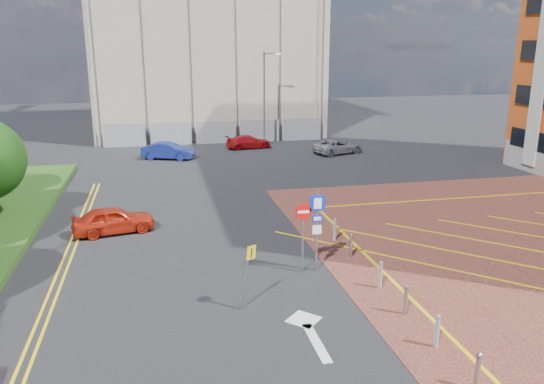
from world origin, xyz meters
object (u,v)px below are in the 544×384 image
object	(u,v)px
car_silver_back	(338,146)
lamp_back	(265,96)
warning_sign	(247,269)
car_red_left	(113,220)
car_red_back	(249,142)
car_blue_back	(168,151)
sign_cluster	(312,224)

from	to	relation	value
car_silver_back	lamp_back	bearing A→B (deg)	26.52
lamp_back	warning_sign	xyz separation A→B (m)	(-6.71, -29.50, -2.93)
warning_sign	car_red_left	distance (m)	10.01
car_red_back	lamp_back	bearing A→B (deg)	-65.98
car_red_back	car_silver_back	xyz separation A→B (m)	(6.71, -3.85, 0.03)
lamp_back	car_blue_back	bearing A→B (deg)	-154.12
car_blue_back	sign_cluster	bearing A→B (deg)	-148.26
warning_sign	car_blue_back	bearing A→B (deg)	94.15
car_red_back	car_blue_back	bearing A→B (deg)	107.66
warning_sign	sign_cluster	bearing A→B (deg)	40.38
lamp_back	car_red_left	bearing A→B (deg)	-119.05
lamp_back	car_blue_back	size ratio (longest dim) A/B	2.01
car_red_left	car_blue_back	bearing A→B (deg)	-22.10
lamp_back	car_red_left	distance (m)	24.05
lamp_back	sign_cluster	bearing A→B (deg)	-97.97
car_red_back	warning_sign	bearing A→B (deg)	163.06
sign_cluster	car_red_left	world-z (taller)	sign_cluster
sign_cluster	car_red_back	distance (m)	26.14
car_red_back	car_silver_back	bearing A→B (deg)	-126.78
car_blue_back	car_red_back	bearing A→B (deg)	-45.44
lamp_back	warning_sign	size ratio (longest dim) A/B	3.56
warning_sign	car_blue_back	xyz separation A→B (m)	(-1.84, 25.36, -0.77)
car_red_left	car_silver_back	world-z (taller)	car_red_left
lamp_back	car_silver_back	world-z (taller)	lamp_back
car_red_left	car_silver_back	size ratio (longest dim) A/B	0.88
warning_sign	car_blue_back	world-z (taller)	warning_sign
warning_sign	car_silver_back	size ratio (longest dim) A/B	0.53
car_red_left	car_silver_back	xyz separation A→B (m)	(16.58, 15.92, -0.05)
car_red_left	car_red_back	size ratio (longest dim) A/B	0.97
car_red_left	car_blue_back	distance (m)	16.90
car_blue_back	car_red_back	distance (m)	7.56
lamp_back	car_silver_back	xyz separation A→B (m)	(5.04, -4.86, -3.77)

